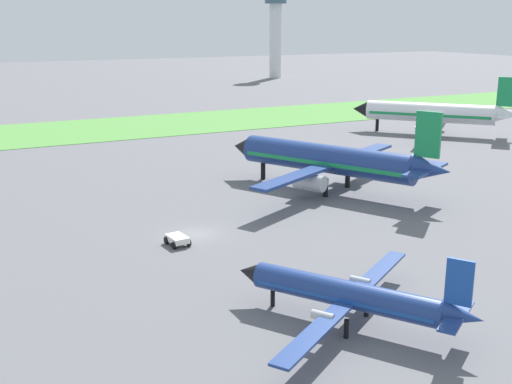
# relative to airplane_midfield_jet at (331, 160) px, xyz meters

# --- Properties ---
(ground_plane) EXTENTS (600.00, 600.00, 0.00)m
(ground_plane) POSITION_rel_airplane_midfield_jet_xyz_m (-21.13, -8.06, -3.92)
(ground_plane) COLOR slate
(grass_taxiway_strip) EXTENTS (360.00, 28.00, 0.08)m
(grass_taxiway_strip) POSITION_rel_airplane_midfield_jet_xyz_m (-21.13, 59.65, -3.88)
(grass_taxiway_strip) COLOR #549342
(grass_taxiway_strip) RESTS_ON ground_plane
(airplane_midfield_jet) EXTENTS (28.38, 28.29, 10.87)m
(airplane_midfield_jet) POSITION_rel_airplane_midfield_jet_xyz_m (0.00, 0.00, 0.00)
(airplane_midfield_jet) COLOR navy
(airplane_midfield_jet) RESTS_ON ground_plane
(airplane_parked_jet_far) EXTENTS (24.80, 25.47, 10.95)m
(airplane_parked_jet_far) POSITION_rel_airplane_midfield_jet_xyz_m (39.80, 25.97, 0.03)
(airplane_parked_jet_far) COLOR white
(airplane_parked_jet_far) RESTS_ON ground_plane
(airplane_foreground_turboprop) EXTENTS (18.15, 15.88, 6.22)m
(airplane_foreground_turboprop) POSITION_rel_airplane_midfield_jet_xyz_m (-18.91, -31.12, -1.64)
(airplane_foreground_turboprop) COLOR navy
(airplane_foreground_turboprop) RESTS_ON ground_plane
(baggage_cart_by_runway) EXTENTS (1.99, 2.55, 0.90)m
(baggage_cart_by_runway) POSITION_rel_airplane_midfield_jet_xyz_m (-23.84, -10.27, -3.35)
(baggage_cart_by_runway) COLOR white
(baggage_cart_by_runway) RESTS_ON ground_plane
(control_tower) EXTENTS (8.00, 8.00, 30.73)m
(control_tower) POSITION_rel_airplane_midfield_jet_xyz_m (72.89, 147.68, 14.53)
(control_tower) COLOR silver
(control_tower) RESTS_ON ground_plane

